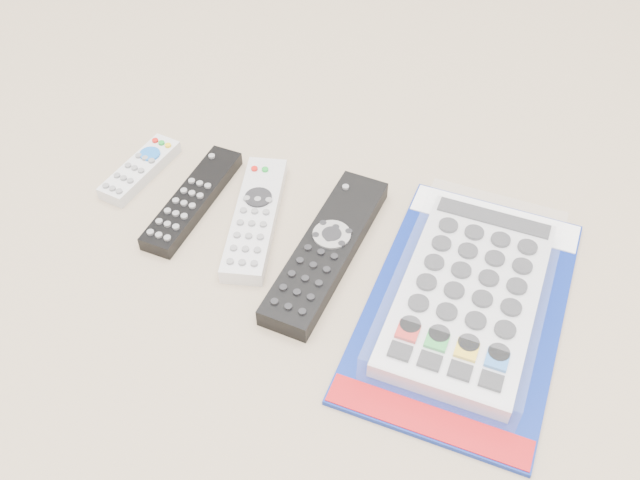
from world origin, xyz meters
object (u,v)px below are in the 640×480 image
(remote_slim_black, at_px, (193,200))
(remote_large_black, at_px, (327,250))
(remote_silver_dvd, at_px, (255,218))
(jumbo_remote_packaged, at_px, (469,294))
(remote_small_grey, at_px, (140,169))

(remote_slim_black, xyz_separation_m, remote_large_black, (0.20, -0.03, 0.00))
(remote_silver_dvd, xyz_separation_m, jumbo_remote_packaged, (0.28, -0.05, 0.01))
(remote_silver_dvd, xyz_separation_m, remote_large_black, (0.10, -0.03, 0.00))
(remote_large_black, bearing_deg, remote_small_grey, 173.52)
(remote_silver_dvd, distance_m, jumbo_remote_packaged, 0.29)
(remote_silver_dvd, height_order, remote_large_black, remote_large_black)
(remote_small_grey, height_order, jumbo_remote_packaged, jumbo_remote_packaged)
(remote_silver_dvd, bearing_deg, remote_small_grey, 156.50)
(remote_slim_black, relative_size, remote_silver_dvd, 0.92)
(remote_small_grey, distance_m, jumbo_remote_packaged, 0.48)
(remote_slim_black, xyz_separation_m, jumbo_remote_packaged, (0.37, -0.05, 0.01))
(remote_large_black, height_order, jumbo_remote_packaged, jumbo_remote_packaged)
(remote_small_grey, distance_m, remote_large_black, 0.30)
(remote_small_grey, height_order, remote_silver_dvd, remote_silver_dvd)
(remote_slim_black, distance_m, remote_large_black, 0.20)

